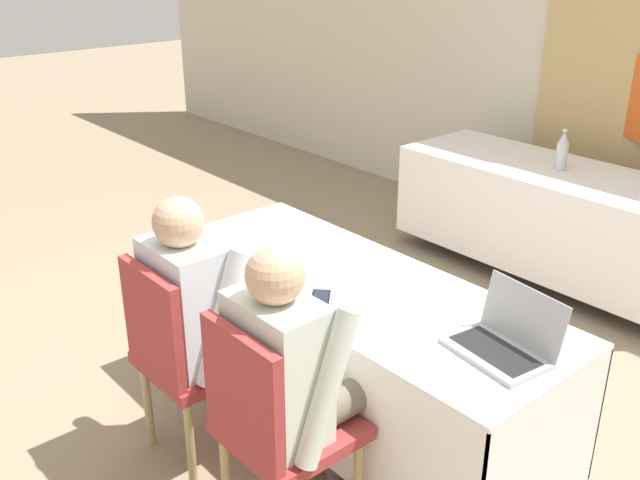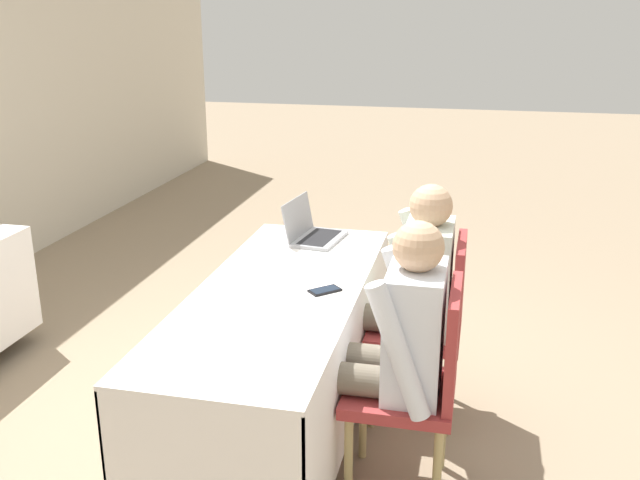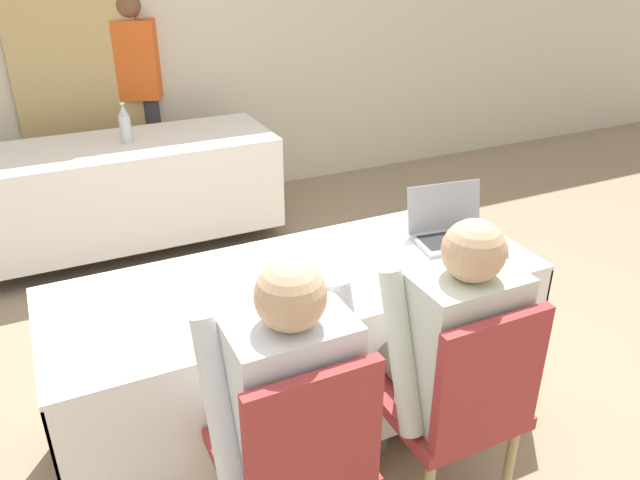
{
  "view_description": "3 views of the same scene",
  "coord_description": "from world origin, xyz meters",
  "px_view_note": "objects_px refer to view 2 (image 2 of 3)",
  "views": [
    {
      "loc": [
        1.95,
        -1.89,
        2.09
      ],
      "look_at": [
        0.0,
        -0.19,
        0.98
      ],
      "focal_mm": 40.0,
      "sensor_mm": 36.0,
      "label": 1
    },
    {
      "loc": [
        -2.88,
        -0.85,
        1.94
      ],
      "look_at": [
        0.0,
        -0.19,
        0.98
      ],
      "focal_mm": 40.0,
      "sensor_mm": 36.0,
      "label": 2
    },
    {
      "loc": [
        -0.84,
        -1.96,
        1.96
      ],
      "look_at": [
        0.0,
        -0.19,
        0.98
      ],
      "focal_mm": 35.0,
      "sensor_mm": 36.0,
      "label": 3
    }
  ],
  "objects_px": {
    "chair_near_left": "(419,380)",
    "person_checkered_shirt": "(394,342)",
    "chair_near_right": "(431,319)",
    "person_white_shirt": "(410,287)",
    "cell_phone": "(325,290)",
    "laptop": "(313,232)"
  },
  "relations": [
    {
      "from": "chair_near_right",
      "to": "person_checkered_shirt",
      "type": "height_order",
      "value": "person_checkered_shirt"
    },
    {
      "from": "chair_near_left",
      "to": "laptop",
      "type": "bearing_deg",
      "value": -146.67
    },
    {
      "from": "person_checkered_shirt",
      "to": "person_white_shirt",
      "type": "xyz_separation_m",
      "value": [
        0.61,
        0.0,
        0.0
      ]
    },
    {
      "from": "person_checkered_shirt",
      "to": "cell_phone",
      "type": "bearing_deg",
      "value": -132.36
    },
    {
      "from": "cell_phone",
      "to": "person_white_shirt",
      "type": "distance_m",
      "value": 0.46
    },
    {
      "from": "laptop",
      "to": "person_checkered_shirt",
      "type": "bearing_deg",
      "value": -142.95
    },
    {
      "from": "person_white_shirt",
      "to": "person_checkered_shirt",
      "type": "bearing_deg",
      "value": 0.0
    },
    {
      "from": "person_checkered_shirt",
      "to": "chair_near_right",
      "type": "bearing_deg",
      "value": 170.24
    },
    {
      "from": "laptop",
      "to": "chair_near_right",
      "type": "distance_m",
      "value": 0.86
    },
    {
      "from": "chair_near_left",
      "to": "person_white_shirt",
      "type": "bearing_deg",
      "value": -170.24
    },
    {
      "from": "chair_near_left",
      "to": "person_checkered_shirt",
      "type": "xyz_separation_m",
      "value": [
        0.0,
        0.1,
        0.16
      ]
    },
    {
      "from": "chair_near_left",
      "to": "person_white_shirt",
      "type": "relative_size",
      "value": 0.78
    },
    {
      "from": "cell_phone",
      "to": "chair_near_right",
      "type": "relative_size",
      "value": 0.17
    },
    {
      "from": "chair_near_left",
      "to": "person_checkered_shirt",
      "type": "height_order",
      "value": "person_checkered_shirt"
    },
    {
      "from": "chair_near_left",
      "to": "person_checkered_shirt",
      "type": "bearing_deg",
      "value": -90.0
    },
    {
      "from": "cell_phone",
      "to": "chair_near_left",
      "type": "distance_m",
      "value": 0.61
    },
    {
      "from": "cell_phone",
      "to": "person_white_shirt",
      "type": "bearing_deg",
      "value": -96.23
    },
    {
      "from": "cell_phone",
      "to": "chair_near_left",
      "type": "xyz_separation_m",
      "value": [
        -0.33,
        -0.46,
        -0.22
      ]
    },
    {
      "from": "chair_near_left",
      "to": "chair_near_right",
      "type": "xyz_separation_m",
      "value": [
        0.61,
        0.0,
        0.0
      ]
    },
    {
      "from": "cell_phone",
      "to": "chair_near_left",
      "type": "relative_size",
      "value": 0.17
    },
    {
      "from": "chair_near_right",
      "to": "person_checkered_shirt",
      "type": "bearing_deg",
      "value": -9.76
    },
    {
      "from": "chair_near_left",
      "to": "person_checkered_shirt",
      "type": "distance_m",
      "value": 0.19
    }
  ]
}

